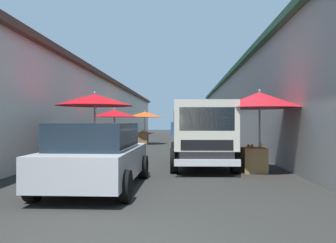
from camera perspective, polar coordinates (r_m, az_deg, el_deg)
ground at (r=17.24m, az=0.06°, el=-4.97°), size 90.00×90.00×0.00m
building_left_whitewash at (r=21.08m, az=-20.24°, el=1.71°), size 49.80×7.50×4.23m
building_right_concrete at (r=20.53m, az=21.57°, el=2.47°), size 49.80×7.50×4.75m
fruit_stall_far_left at (r=21.99m, az=-4.01°, el=0.45°), size 2.43×2.43×2.21m
fruit_stall_near_right at (r=15.47m, az=-8.97°, el=0.12°), size 2.12×2.12×2.09m
fruit_stall_mid_lane at (r=10.11m, az=15.19°, el=2.41°), size 2.47×2.47×2.42m
fruit_stall_near_left at (r=10.83m, az=-12.18°, el=1.96°), size 2.44×2.44×2.43m
hatchback_car at (r=7.66m, az=-11.92°, el=-5.62°), size 3.92×1.94×1.45m
delivery_truck at (r=10.41m, az=5.86°, el=-2.48°), size 4.97×2.08×2.08m
vendor_by_crates at (r=15.16m, az=1.67°, el=-1.91°), size 0.35×0.64×1.70m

